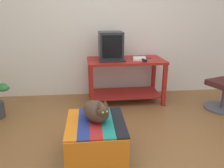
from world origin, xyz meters
TOP-DOWN VIEW (x-y plane):
  - ground_plane at (0.00, 0.00)m, footprint 14.00×14.00m
  - back_wall at (0.00, 2.05)m, footprint 8.00×0.10m
  - desk at (0.30, 1.60)m, footprint 1.23×0.67m
  - tv_monitor at (0.07, 1.63)m, footprint 0.37×0.39m
  - keyboard at (0.07, 1.45)m, footprint 0.41×0.17m
  - book at (0.52, 1.56)m, footprint 0.24×0.28m
  - ottoman_with_blanket at (-0.23, 0.11)m, footprint 0.57×0.67m
  - cat at (-0.22, 0.14)m, footprint 0.35×0.45m
  - stapler at (0.56, 1.40)m, footprint 0.07×0.12m
  - pen at (0.66, 1.62)m, footprint 0.14×0.04m

SIDE VIEW (x-z plane):
  - ground_plane at x=0.00m, z-range 0.00..0.00m
  - ottoman_with_blanket at x=-0.23m, z-range 0.00..0.40m
  - desk at x=0.30m, z-range 0.13..0.84m
  - cat at x=-0.22m, z-range 0.38..0.64m
  - pen at x=0.66m, z-range 0.71..0.72m
  - keyboard at x=0.07m, z-range 0.71..0.74m
  - book at x=0.52m, z-range 0.71..0.74m
  - stapler at x=0.56m, z-range 0.71..0.75m
  - tv_monitor at x=0.07m, z-range 0.71..1.14m
  - back_wall at x=0.00m, z-range 0.00..2.60m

